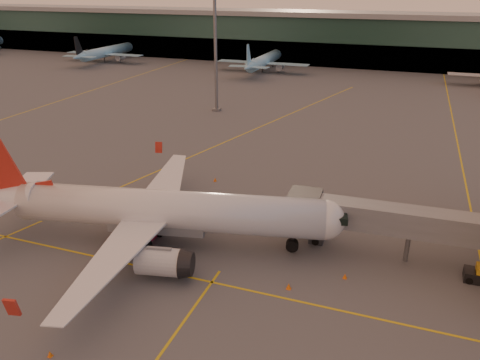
% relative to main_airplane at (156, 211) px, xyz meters
% --- Properties ---
extents(ground, '(600.00, 600.00, 0.00)m').
position_rel_main_airplane_xyz_m(ground, '(3.47, -9.76, -4.04)').
color(ground, '#4C4F54').
rests_on(ground, ground).
extents(taxi_markings, '(100.12, 173.00, 0.01)m').
position_rel_main_airplane_xyz_m(taxi_markings, '(-3.85, 34.73, -4.03)').
color(taxi_markings, gold).
rests_on(taxi_markings, ground).
extents(terminal, '(400.00, 20.00, 17.60)m').
position_rel_main_airplane_xyz_m(terminal, '(3.47, 132.04, 4.72)').
color(terminal, '#19382D').
rests_on(terminal, ground).
extents(mast_west_near, '(2.40, 2.40, 25.60)m').
position_rel_main_airplane_xyz_m(mast_west_near, '(-16.53, 56.24, 10.82)').
color(mast_west_near, slate).
rests_on(mast_west_near, ground).
extents(distant_aircraft_row, '(225.00, 34.00, 13.00)m').
position_rel_main_airplane_xyz_m(distant_aircraft_row, '(-50.28, 108.24, -4.04)').
color(distant_aircraft_row, '#8CCBEB').
rests_on(distant_aircraft_row, ground).
extents(main_airplane, '(40.86, 37.15, 12.43)m').
position_rel_main_airplane_xyz_m(main_airplane, '(0.00, 0.00, 0.00)').
color(main_airplane, white).
rests_on(main_airplane, ground).
extents(jet_bridge, '(26.46, 4.44, 6.06)m').
position_rel_main_airplane_xyz_m(jet_bridge, '(27.42, 5.95, 0.21)').
color(jet_bridge, slate).
rests_on(jet_bridge, ground).
extents(catering_truck, '(6.23, 2.90, 4.80)m').
position_rel_main_airplane_xyz_m(catering_truck, '(-2.83, 0.09, -1.31)').
color(catering_truck, red).
rests_on(catering_truck, ground).
extents(cone_nose, '(0.43, 0.43, 0.54)m').
position_rel_main_airplane_xyz_m(cone_nose, '(20.52, 0.35, -3.78)').
color(cone_nose, orange).
rests_on(cone_nose, ground).
extents(cone_tail, '(0.48, 0.48, 0.61)m').
position_rel_main_airplane_xyz_m(cone_tail, '(-19.17, 1.36, -3.74)').
color(cone_tail, orange).
rests_on(cone_tail, ground).
extents(cone_wing_right, '(0.40, 0.40, 0.51)m').
position_rel_main_airplane_xyz_m(cone_wing_right, '(0.49, -18.06, -3.79)').
color(cone_wing_right, orange).
rests_on(cone_wing_right, ground).
extents(cone_wing_left, '(0.46, 0.46, 0.58)m').
position_rel_main_airplane_xyz_m(cone_wing_left, '(-0.98, 18.45, -3.76)').
color(cone_wing_left, orange).
rests_on(cone_wing_left, ground).
extents(cone_fwd, '(0.49, 0.49, 0.62)m').
position_rel_main_airplane_xyz_m(cone_fwd, '(15.75, -3.22, -3.74)').
color(cone_fwd, orange).
rests_on(cone_fwd, ground).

